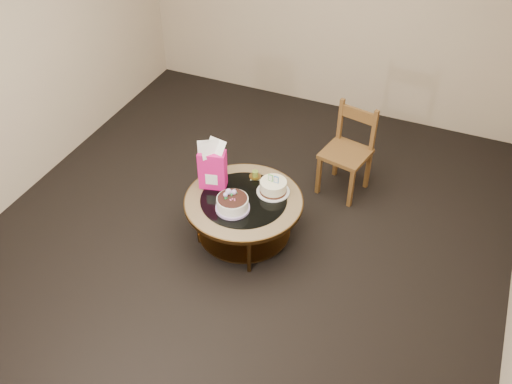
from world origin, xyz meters
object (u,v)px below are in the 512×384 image
at_px(decorated_cake, 232,204).
at_px(cream_cake, 273,187).
at_px(gift_bag, 212,165).
at_px(coffee_table, 244,206).
at_px(dining_chair, 348,151).

height_order(decorated_cake, cream_cake, cream_cake).
bearing_deg(cream_cake, gift_bag, -162.60).
relative_size(coffee_table, gift_bag, 2.21).
distance_m(cream_cake, dining_chair, 0.96).
bearing_deg(cream_cake, decorated_cake, -120.15).
height_order(coffee_table, decorated_cake, decorated_cake).
bearing_deg(dining_chair, gift_bag, -121.92).
height_order(decorated_cake, gift_bag, gift_bag).
distance_m(coffee_table, dining_chair, 1.21).
bearing_deg(cream_cake, dining_chair, 68.07).
bearing_deg(coffee_table, dining_chair, 59.42).
xyz_separation_m(coffee_table, dining_chair, (0.61, 1.04, 0.07)).
bearing_deg(gift_bag, decorated_cake, -51.28).
xyz_separation_m(gift_bag, dining_chair, (0.93, 0.98, -0.24)).
bearing_deg(coffee_table, gift_bag, 168.64).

